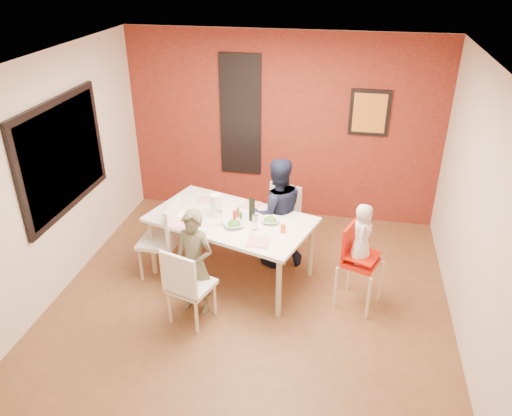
% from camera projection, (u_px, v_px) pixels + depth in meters
% --- Properties ---
extents(ground, '(4.50, 4.50, 0.00)m').
position_uv_depth(ground, '(251.00, 299.00, 5.82)').
color(ground, brown).
rests_on(ground, ground).
extents(ceiling, '(4.50, 4.50, 0.02)m').
position_uv_depth(ceiling, '(250.00, 64.00, 4.57)').
color(ceiling, white).
rests_on(ceiling, wall_back).
extents(wall_back, '(4.50, 0.02, 2.70)m').
position_uv_depth(wall_back, '(282.00, 128.00, 7.15)').
color(wall_back, beige).
rests_on(wall_back, ground).
extents(wall_front, '(4.50, 0.02, 2.70)m').
position_uv_depth(wall_front, '(181.00, 346.00, 3.24)').
color(wall_front, beige).
rests_on(wall_front, ground).
extents(wall_left, '(0.02, 4.50, 2.70)m').
position_uv_depth(wall_left, '(54.00, 179.00, 5.58)').
color(wall_left, beige).
rests_on(wall_left, ground).
extents(wall_right, '(0.02, 4.50, 2.70)m').
position_uv_depth(wall_right, '(478.00, 215.00, 4.81)').
color(wall_right, beige).
rests_on(wall_right, ground).
extents(brick_accent_wall, '(4.50, 0.02, 2.70)m').
position_uv_depth(brick_accent_wall, '(282.00, 128.00, 7.13)').
color(brick_accent_wall, maroon).
rests_on(brick_accent_wall, ground).
extents(picture_window_frame, '(0.05, 1.70, 1.30)m').
position_uv_depth(picture_window_frame, '(62.00, 156.00, 5.65)').
color(picture_window_frame, black).
rests_on(picture_window_frame, wall_left).
extents(picture_window_pane, '(0.02, 1.55, 1.15)m').
position_uv_depth(picture_window_pane, '(64.00, 156.00, 5.65)').
color(picture_window_pane, black).
rests_on(picture_window_pane, wall_left).
extents(glassblock_strip, '(0.55, 0.03, 1.70)m').
position_uv_depth(glassblock_strip, '(241.00, 116.00, 7.15)').
color(glassblock_strip, silver).
rests_on(glassblock_strip, wall_back).
extents(glassblock_surround, '(0.60, 0.03, 1.76)m').
position_uv_depth(glassblock_surround, '(241.00, 116.00, 7.15)').
color(glassblock_surround, black).
rests_on(glassblock_surround, wall_back).
extents(art_print_frame, '(0.54, 0.03, 0.64)m').
position_uv_depth(art_print_frame, '(369.00, 113.00, 6.77)').
color(art_print_frame, black).
rests_on(art_print_frame, wall_back).
extents(art_print_canvas, '(0.44, 0.01, 0.54)m').
position_uv_depth(art_print_canvas, '(369.00, 113.00, 6.76)').
color(art_print_canvas, gold).
rests_on(art_print_canvas, wall_back).
extents(dining_table, '(2.13, 1.58, 0.79)m').
position_uv_depth(dining_table, '(231.00, 223.00, 5.95)').
color(dining_table, white).
rests_on(dining_table, ground).
extents(chair_near, '(0.54, 0.54, 0.93)m').
position_uv_depth(chair_near, '(186.00, 284.00, 5.22)').
color(chair_near, white).
rests_on(chair_near, ground).
extents(chair_far, '(0.55, 0.55, 0.95)m').
position_uv_depth(chair_far, '(281.00, 217.00, 6.49)').
color(chair_far, silver).
rests_on(chair_far, ground).
extents(chair_left, '(0.46, 0.46, 0.98)m').
position_uv_depth(chair_left, '(165.00, 236.00, 6.03)').
color(chair_left, white).
rests_on(chair_left, ground).
extents(high_chair, '(0.53, 0.53, 0.99)m').
position_uv_depth(high_chair, '(357.00, 259.00, 5.51)').
color(high_chair, red).
rests_on(high_chair, ground).
extents(child_near, '(0.51, 0.39, 1.25)m').
position_uv_depth(child_near, '(195.00, 263.00, 5.38)').
color(child_near, brown).
rests_on(child_near, ground).
extents(child_far, '(0.85, 0.76, 1.44)m').
position_uv_depth(child_far, '(277.00, 213.00, 6.19)').
color(child_far, black).
rests_on(child_far, ground).
extents(toddler, '(0.24, 0.35, 0.69)m').
position_uv_depth(toddler, '(362.00, 234.00, 5.34)').
color(toddler, silver).
rests_on(toddler, high_chair).
extents(plate_near_left, '(0.27, 0.27, 0.01)m').
position_uv_depth(plate_near_left, '(179.00, 223.00, 5.81)').
color(plate_near_left, white).
rests_on(plate_near_left, dining_table).
extents(plate_far_mid, '(0.26, 0.26, 0.01)m').
position_uv_depth(plate_far_mid, '(251.00, 205.00, 6.21)').
color(plate_far_mid, white).
rests_on(plate_far_mid, dining_table).
extents(plate_near_right, '(0.24, 0.24, 0.01)m').
position_uv_depth(plate_near_right, '(258.00, 242.00, 5.44)').
color(plate_near_right, white).
rests_on(plate_near_right, dining_table).
extents(plate_far_left, '(0.21, 0.21, 0.01)m').
position_uv_depth(plate_far_left, '(205.00, 200.00, 6.33)').
color(plate_far_left, white).
rests_on(plate_far_left, dining_table).
extents(salad_bowl_a, '(0.30, 0.30, 0.06)m').
position_uv_depth(salad_bowl_a, '(234.00, 224.00, 5.73)').
color(salad_bowl_a, white).
rests_on(salad_bowl_a, dining_table).
extents(salad_bowl_b, '(0.22, 0.22, 0.05)m').
position_uv_depth(salad_bowl_b, '(270.00, 221.00, 5.81)').
color(salad_bowl_b, white).
rests_on(salad_bowl_b, dining_table).
extents(wine_bottle, '(0.07, 0.07, 0.27)m').
position_uv_depth(wine_bottle, '(252.00, 210.00, 5.82)').
color(wine_bottle, black).
rests_on(wine_bottle, dining_table).
extents(wine_glass_a, '(0.06, 0.06, 0.18)m').
position_uv_depth(wine_glass_a, '(219.00, 218.00, 5.73)').
color(wine_glass_a, white).
rests_on(wine_glass_a, dining_table).
extents(wine_glass_b, '(0.07, 0.07, 0.19)m').
position_uv_depth(wine_glass_b, '(255.00, 222.00, 5.64)').
color(wine_glass_b, white).
rests_on(wine_glass_b, dining_table).
extents(paper_towel_roll, '(0.13, 0.13, 0.28)m').
position_uv_depth(paper_towel_roll, '(216.00, 206.00, 5.90)').
color(paper_towel_roll, white).
rests_on(paper_towel_roll, dining_table).
extents(condiment_red, '(0.04, 0.04, 0.16)m').
position_uv_depth(condiment_red, '(235.00, 217.00, 5.79)').
color(condiment_red, red).
rests_on(condiment_red, dining_table).
extents(condiment_green, '(0.03, 0.03, 0.13)m').
position_uv_depth(condiment_green, '(241.00, 217.00, 5.80)').
color(condiment_green, '#347828').
rests_on(condiment_green, dining_table).
extents(condiment_brown, '(0.04, 0.04, 0.14)m').
position_uv_depth(condiment_brown, '(238.00, 213.00, 5.89)').
color(condiment_brown, brown).
rests_on(condiment_brown, dining_table).
extents(sippy_cup, '(0.06, 0.06, 0.10)m').
position_uv_depth(sippy_cup, '(283.00, 228.00, 5.60)').
color(sippy_cup, orange).
rests_on(sippy_cup, dining_table).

